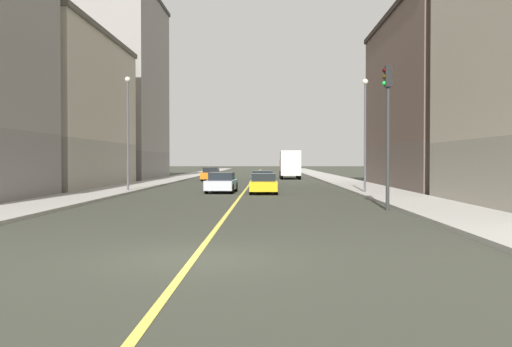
# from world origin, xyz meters

# --- Properties ---
(ground_plane) EXTENTS (400.00, 400.00, 0.00)m
(ground_plane) POSITION_xyz_m (0.00, 0.00, 0.00)
(ground_plane) COLOR #33362B
(ground_plane) RESTS_ON ground
(sidewalk_left) EXTENTS (3.67, 168.00, 0.15)m
(sidewalk_left) POSITION_xyz_m (9.01, 49.00, 0.07)
(sidewalk_left) COLOR #9E9B93
(sidewalk_left) RESTS_ON ground
(sidewalk_right) EXTENTS (3.67, 168.00, 0.15)m
(sidewalk_right) POSITION_xyz_m (-9.01, 49.00, 0.07)
(sidewalk_right) COLOR #9E9B93
(sidewalk_right) RESTS_ON ground
(lane_center_stripe) EXTENTS (0.16, 154.00, 0.01)m
(lane_center_stripe) POSITION_xyz_m (0.00, 49.00, 0.01)
(lane_center_stripe) COLOR #E5D14C
(lane_center_stripe) RESTS_ON ground
(building_left_mid) EXTENTS (10.45, 20.92, 13.46)m
(building_left_mid) POSITION_xyz_m (15.91, 32.31, 6.74)
(building_left_mid) COLOR brown
(building_left_mid) RESTS_ON ground
(building_right_midblock) EXTENTS (10.45, 19.13, 12.12)m
(building_right_midblock) POSITION_xyz_m (-15.91, 32.87, 6.07)
(building_right_midblock) COLOR #9D9688
(building_right_midblock) RESTS_ON ground
(building_right_distant) EXTENTS (10.45, 16.79, 20.66)m
(building_right_distant) POSITION_xyz_m (-15.91, 53.01, 10.34)
(building_right_distant) COLOR slate
(building_right_distant) RESTS_ON ground
(traffic_light_left_near) EXTENTS (0.40, 0.32, 6.19)m
(traffic_light_left_near) POSITION_xyz_m (6.76, 12.48, 3.99)
(traffic_light_left_near) COLOR #2D2D2D
(traffic_light_left_near) RESTS_ON ground
(street_lamp_left_near) EXTENTS (0.36, 0.36, 7.14)m
(street_lamp_left_near) POSITION_xyz_m (7.77, 24.36, 4.48)
(street_lamp_left_near) COLOR #4C4C51
(street_lamp_left_near) RESTS_ON ground
(street_lamp_right_near) EXTENTS (0.36, 0.36, 7.60)m
(street_lamp_right_near) POSITION_xyz_m (-7.77, 26.36, 4.72)
(street_lamp_right_near) COLOR #4C4C51
(street_lamp_right_near) RESTS_ON ground
(car_teal) EXTENTS (1.92, 4.11, 1.31)m
(car_teal) POSITION_xyz_m (1.18, 33.77, 0.65)
(car_teal) COLOR #196670
(car_teal) RESTS_ON ground
(car_yellow) EXTENTS (1.81, 4.29, 1.30)m
(car_yellow) POSITION_xyz_m (1.35, 25.04, 0.63)
(car_yellow) COLOR gold
(car_yellow) RESTS_ON ground
(car_silver) EXTENTS (1.98, 4.45, 1.35)m
(car_silver) POSITION_xyz_m (-1.45, 26.10, 0.64)
(car_silver) COLOR silver
(car_silver) RESTS_ON ground
(car_orange) EXTENTS (1.90, 4.06, 1.41)m
(car_orange) POSITION_xyz_m (-4.29, 48.25, 0.68)
(car_orange) COLOR orange
(car_orange) RESTS_ON ground
(box_truck) EXTENTS (2.31, 7.80, 3.23)m
(box_truck) POSITION_xyz_m (4.20, 54.95, 1.69)
(box_truck) COLOR maroon
(box_truck) RESTS_ON ground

